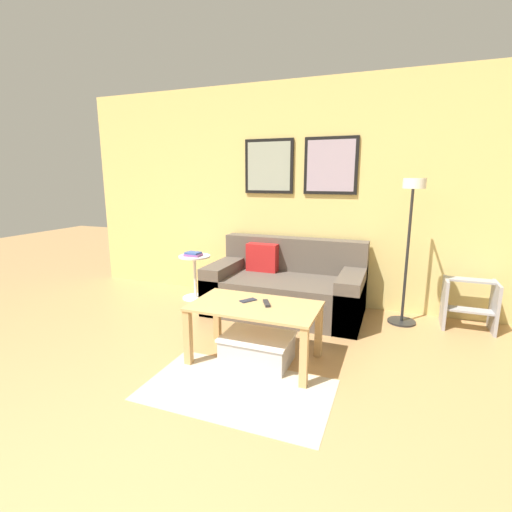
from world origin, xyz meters
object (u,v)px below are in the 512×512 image
(floor_lamp, at_px, (410,233))
(remote_control, at_px, (267,303))
(couch, at_px, (286,288))
(storage_bin, at_px, (257,348))
(side_table, at_px, (195,273))
(coffee_table, at_px, (255,315))
(book_stack, at_px, (193,254))
(cell_phone, at_px, (248,300))
(step_stool, at_px, (469,303))

(floor_lamp, relative_size, remote_control, 9.83)
(couch, height_order, storage_bin, couch)
(side_table, bearing_deg, coffee_table, -43.93)
(book_stack, bearing_deg, cell_phone, -43.60)
(floor_lamp, height_order, step_stool, floor_lamp)
(remote_control, bearing_deg, floor_lamp, 17.54)
(coffee_table, relative_size, book_stack, 5.27)
(couch, relative_size, storage_bin, 2.98)
(couch, distance_m, remote_control, 1.17)
(couch, bearing_deg, coffee_table, -85.78)
(floor_lamp, relative_size, step_stool, 2.99)
(side_table, height_order, cell_phone, side_table)
(side_table, height_order, step_stool, side_table)
(floor_lamp, bearing_deg, remote_control, -133.96)
(coffee_table, distance_m, cell_phone, 0.14)
(couch, height_order, book_stack, couch)
(couch, relative_size, cell_phone, 11.93)
(book_stack, bearing_deg, coffee_table, -43.34)
(step_stool, bearing_deg, book_stack, -176.67)
(remote_control, bearing_deg, cell_phone, 142.10)
(floor_lamp, distance_m, side_table, 2.49)
(storage_bin, relative_size, book_stack, 2.88)
(book_stack, relative_size, remote_control, 1.30)
(side_table, bearing_deg, storage_bin, -43.80)
(floor_lamp, bearing_deg, couch, 177.87)
(storage_bin, relative_size, step_stool, 1.14)
(storage_bin, bearing_deg, remote_control, 51.39)
(side_table, relative_size, cell_phone, 3.88)
(coffee_table, bearing_deg, side_table, 136.07)
(storage_bin, xyz_separation_m, cell_phone, (-0.12, 0.10, 0.37))
(storage_bin, height_order, floor_lamp, floor_lamp)
(couch, xyz_separation_m, cell_phone, (0.00, -1.11, 0.21))
(couch, relative_size, coffee_table, 1.63)
(storage_bin, distance_m, book_stack, 1.84)
(side_table, bearing_deg, cell_phone, -44.22)
(storage_bin, height_order, step_stool, step_stool)
(side_table, bearing_deg, couch, -2.03)
(couch, bearing_deg, storage_bin, -84.36)
(side_table, bearing_deg, step_stool, 2.87)
(book_stack, bearing_deg, couch, -0.86)
(couch, xyz_separation_m, step_stool, (1.83, 0.19, -0.01))
(floor_lamp, xyz_separation_m, side_table, (-2.41, 0.09, -0.63))
(couch, bearing_deg, book_stack, 179.14)
(storage_bin, relative_size, remote_control, 3.74)
(coffee_table, xyz_separation_m, side_table, (-1.27, 1.22, -0.06))
(storage_bin, bearing_deg, couch, 95.64)
(storage_bin, height_order, side_table, side_table)
(floor_lamp, height_order, remote_control, floor_lamp)
(side_table, xyz_separation_m, book_stack, (-0.00, -0.02, 0.24))
(storage_bin, height_order, book_stack, book_stack)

